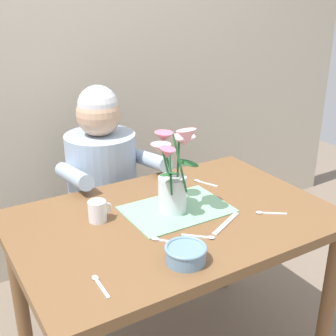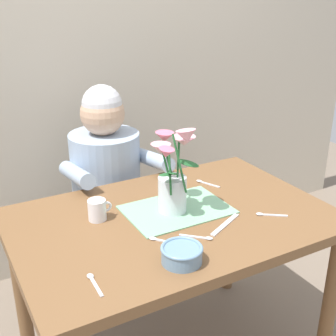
# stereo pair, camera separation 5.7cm
# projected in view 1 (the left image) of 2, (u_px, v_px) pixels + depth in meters

# --- Properties ---
(wood_panel_backdrop) EXTENTS (4.00, 0.10, 2.50)m
(wood_panel_backdrop) POSITION_uv_depth(u_px,v_px,m) (69.00, 48.00, 2.34)
(wood_panel_backdrop) COLOR beige
(wood_panel_backdrop) RESTS_ON ground_plane
(dining_table) EXTENTS (1.20, 0.80, 0.74)m
(dining_table) POSITION_uv_depth(u_px,v_px,m) (174.00, 238.00, 1.73)
(dining_table) COLOR brown
(dining_table) RESTS_ON ground_plane
(seated_person) EXTENTS (0.45, 0.47, 1.14)m
(seated_person) POSITION_uv_depth(u_px,v_px,m) (104.00, 199.00, 2.24)
(seated_person) COLOR #4C4C56
(seated_person) RESTS_ON ground_plane
(striped_placemat) EXTENTS (0.40, 0.28, 0.00)m
(striped_placemat) POSITION_uv_depth(u_px,v_px,m) (177.00, 209.00, 1.74)
(striped_placemat) COLOR #7AB289
(striped_placemat) RESTS_ON dining_table
(flower_vase) EXTENTS (0.21, 0.26, 0.35)m
(flower_vase) POSITION_uv_depth(u_px,v_px,m) (173.00, 175.00, 1.67)
(flower_vase) COLOR silver
(flower_vase) RESTS_ON dining_table
(ceramic_bowl) EXTENTS (0.14, 0.14, 0.06)m
(ceramic_bowl) POSITION_uv_depth(u_px,v_px,m) (186.00, 253.00, 1.41)
(ceramic_bowl) COLOR #6689A8
(ceramic_bowl) RESTS_ON dining_table
(dinner_knife) EXTENTS (0.18, 0.10, 0.00)m
(dinner_knife) POSITION_uv_depth(u_px,v_px,m) (226.00, 223.00, 1.64)
(dinner_knife) COLOR silver
(dinner_knife) RESTS_ON dining_table
(tea_cup) EXTENTS (0.09, 0.07, 0.08)m
(tea_cup) POSITION_uv_depth(u_px,v_px,m) (98.00, 211.00, 1.65)
(tea_cup) COLOR silver
(tea_cup) RESTS_ON dining_table
(spoon_0) EXTENTS (0.11, 0.08, 0.01)m
(spoon_0) POSITION_uv_depth(u_px,v_px,m) (266.00, 213.00, 1.71)
(spoon_0) COLOR silver
(spoon_0) RESTS_ON dining_table
(spoon_1) EXTENTS (0.02, 0.12, 0.01)m
(spoon_1) POSITION_uv_depth(u_px,v_px,m) (98.00, 283.00, 1.31)
(spoon_1) COLOR silver
(spoon_1) RESTS_ON dining_table
(spoon_2) EXTENTS (0.10, 0.09, 0.01)m
(spoon_2) POSITION_uv_depth(u_px,v_px,m) (204.00, 237.00, 1.55)
(spoon_2) COLOR silver
(spoon_2) RESTS_ON dining_table
(spoon_3) EXTENTS (0.09, 0.10, 0.01)m
(spoon_3) POSITION_uv_depth(u_px,v_px,m) (162.00, 240.00, 1.53)
(spoon_3) COLOR silver
(spoon_3) RESTS_ON dining_table
(spoon_4) EXTENTS (0.06, 0.11, 0.01)m
(spoon_4) POSITION_uv_depth(u_px,v_px,m) (202.00, 182.00, 1.98)
(spoon_4) COLOR silver
(spoon_4) RESTS_ON dining_table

